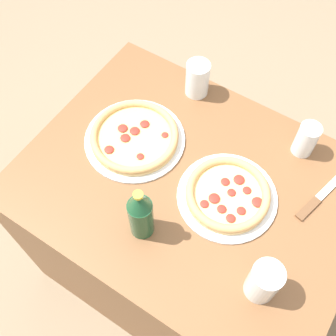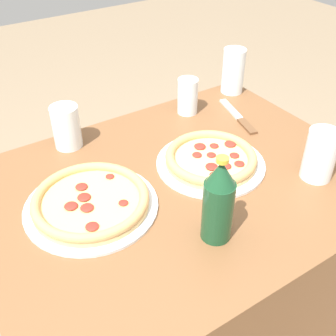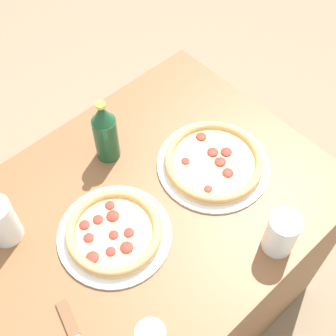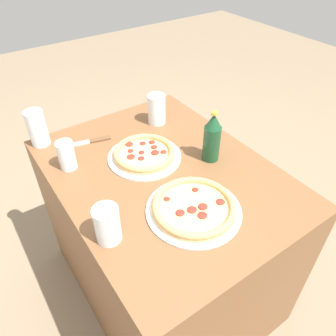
{
  "view_description": "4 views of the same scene",
  "coord_description": "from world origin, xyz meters",
  "px_view_note": "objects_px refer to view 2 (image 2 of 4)",
  "views": [
    {
      "loc": [
        0.27,
        -0.55,
        1.9
      ],
      "look_at": [
        -0.07,
        -0.01,
        0.81
      ],
      "focal_mm": 45.0,
      "sensor_mm": 36.0,
      "label": 1
    },
    {
      "loc": [
        -0.49,
        -0.7,
        1.47
      ],
      "look_at": [
        -0.02,
        0.02,
        0.82
      ],
      "focal_mm": 45.0,
      "sensor_mm": 36.0,
      "label": 2
    },
    {
      "loc": [
        0.39,
        0.52,
        1.87
      ],
      "look_at": [
        -0.09,
        -0.01,
        0.86
      ],
      "focal_mm": 50.0,
      "sensor_mm": 36.0,
      "label": 3
    },
    {
      "loc": [
        -0.81,
        0.54,
        1.59
      ],
      "look_at": [
        -0.05,
        0.01,
        0.83
      ],
      "focal_mm": 35.0,
      "sensor_mm": 36.0,
      "label": 4
    }
  ],
  "objects_px": {
    "glass_mango_juice": "(320,157)",
    "knife": "(239,118)",
    "glass_lemonade": "(188,97)",
    "glass_orange_juice": "(67,128)",
    "pizza_pepperoni": "(91,202)",
    "glass_cola": "(233,72)",
    "pizza_margherita": "(211,159)",
    "beer_bottle": "(218,201)"
  },
  "relations": [
    {
      "from": "pizza_pepperoni",
      "to": "glass_lemonade",
      "type": "xyz_separation_m",
      "value": [
        0.47,
        0.26,
        0.04
      ]
    },
    {
      "from": "pizza_pepperoni",
      "to": "beer_bottle",
      "type": "relative_size",
      "value": 1.51
    },
    {
      "from": "pizza_margherita",
      "to": "glass_cola",
      "type": "xyz_separation_m",
      "value": [
        0.34,
        0.31,
        0.06
      ]
    },
    {
      "from": "pizza_margherita",
      "to": "knife",
      "type": "distance_m",
      "value": 0.28
    },
    {
      "from": "pizza_pepperoni",
      "to": "glass_orange_juice",
      "type": "xyz_separation_m",
      "value": [
        0.06,
        0.28,
        0.04
      ]
    },
    {
      "from": "glass_orange_juice",
      "to": "knife",
      "type": "relative_size",
      "value": 0.56
    },
    {
      "from": "pizza_margherita",
      "to": "beer_bottle",
      "type": "distance_m",
      "value": 0.28
    },
    {
      "from": "beer_bottle",
      "to": "knife",
      "type": "bearing_deg",
      "value": 43.55
    },
    {
      "from": "pizza_pepperoni",
      "to": "glass_lemonade",
      "type": "distance_m",
      "value": 0.53
    },
    {
      "from": "glass_cola",
      "to": "glass_orange_juice",
      "type": "bearing_deg",
      "value": -179.13
    },
    {
      "from": "glass_lemonade",
      "to": "knife",
      "type": "bearing_deg",
      "value": -47.4
    },
    {
      "from": "glass_cola",
      "to": "glass_mango_juice",
      "type": "distance_m",
      "value": 0.52
    },
    {
      "from": "beer_bottle",
      "to": "glass_cola",
      "type": "bearing_deg",
      "value": 47.14
    },
    {
      "from": "pizza_margherita",
      "to": "knife",
      "type": "height_order",
      "value": "pizza_margherita"
    },
    {
      "from": "glass_cola",
      "to": "knife",
      "type": "relative_size",
      "value": 0.69
    },
    {
      "from": "glass_cola",
      "to": "glass_mango_juice",
      "type": "bearing_deg",
      "value": -105.1
    },
    {
      "from": "glass_orange_juice",
      "to": "knife",
      "type": "xyz_separation_m",
      "value": [
        0.52,
        -0.15,
        -0.06
      ]
    },
    {
      "from": "pizza_pepperoni",
      "to": "knife",
      "type": "distance_m",
      "value": 0.6
    },
    {
      "from": "pizza_margherita",
      "to": "glass_cola",
      "type": "distance_m",
      "value": 0.46
    },
    {
      "from": "knife",
      "to": "pizza_margherita",
      "type": "bearing_deg",
      "value": -147.01
    },
    {
      "from": "glass_orange_juice",
      "to": "glass_lemonade",
      "type": "bearing_deg",
      "value": -3.92
    },
    {
      "from": "glass_mango_juice",
      "to": "knife",
      "type": "bearing_deg",
      "value": 84.85
    },
    {
      "from": "glass_lemonade",
      "to": "pizza_margherita",
      "type": "bearing_deg",
      "value": -112.87
    },
    {
      "from": "beer_bottle",
      "to": "pizza_margherita",
      "type": "bearing_deg",
      "value": 54.51
    },
    {
      "from": "glass_lemonade",
      "to": "pizza_pepperoni",
      "type": "bearing_deg",
      "value": -151.13
    },
    {
      "from": "knife",
      "to": "glass_lemonade",
      "type": "bearing_deg",
      "value": 132.6
    },
    {
      "from": "glass_cola",
      "to": "beer_bottle",
      "type": "xyz_separation_m",
      "value": [
        -0.49,
        -0.53,
        0.03
      ]
    },
    {
      "from": "pizza_pepperoni",
      "to": "glass_cola",
      "type": "height_order",
      "value": "glass_cola"
    },
    {
      "from": "beer_bottle",
      "to": "glass_mango_juice",
      "type": "bearing_deg",
      "value": 4.12
    },
    {
      "from": "glass_cola",
      "to": "beer_bottle",
      "type": "relative_size",
      "value": 0.73
    },
    {
      "from": "pizza_pepperoni",
      "to": "knife",
      "type": "xyz_separation_m",
      "value": [
        0.58,
        0.13,
        -0.02
      ]
    },
    {
      "from": "glass_orange_juice",
      "to": "beer_bottle",
      "type": "xyz_separation_m",
      "value": [
        0.13,
        -0.52,
        0.04
      ]
    },
    {
      "from": "glass_lemonade",
      "to": "knife",
      "type": "distance_m",
      "value": 0.18
    },
    {
      "from": "pizza_pepperoni",
      "to": "glass_cola",
      "type": "distance_m",
      "value": 0.75
    },
    {
      "from": "glass_mango_juice",
      "to": "glass_orange_juice",
      "type": "xyz_separation_m",
      "value": [
        -0.49,
        0.5,
        -0.0
      ]
    },
    {
      "from": "glass_lemonade",
      "to": "glass_orange_juice",
      "type": "bearing_deg",
      "value": 176.08
    },
    {
      "from": "glass_orange_juice",
      "to": "beer_bottle",
      "type": "bearing_deg",
      "value": -75.7
    },
    {
      "from": "glass_mango_juice",
      "to": "beer_bottle",
      "type": "relative_size",
      "value": 0.64
    },
    {
      "from": "pizza_pepperoni",
      "to": "glass_lemonade",
      "type": "relative_size",
      "value": 2.77
    },
    {
      "from": "pizza_pepperoni",
      "to": "glass_cola",
      "type": "xyz_separation_m",
      "value": [
        0.69,
        0.29,
        0.06
      ]
    },
    {
      "from": "glass_lemonade",
      "to": "glass_orange_juice",
      "type": "height_order",
      "value": "glass_orange_juice"
    },
    {
      "from": "pizza_pepperoni",
      "to": "glass_orange_juice",
      "type": "bearing_deg",
      "value": 77.92
    }
  ]
}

